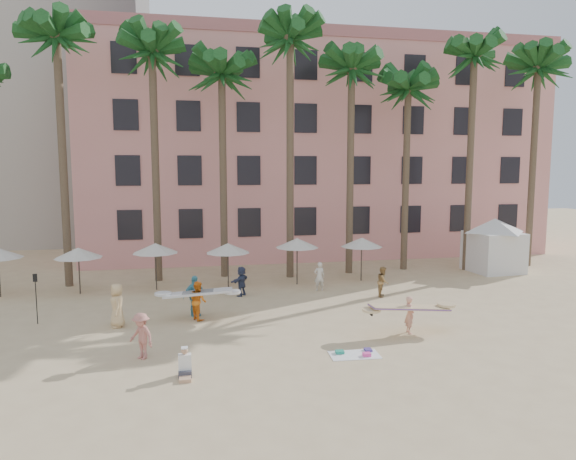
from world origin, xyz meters
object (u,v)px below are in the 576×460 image
(cabana, at_px, (494,240))
(carrier_white, at_px, (198,299))
(carrier_yellow, at_px, (410,311))
(pink_hotel, at_px, (310,153))

(cabana, xyz_separation_m, carrier_white, (-19.25, -7.23, -1.13))
(cabana, bearing_deg, carrier_yellow, -134.80)
(carrier_yellow, bearing_deg, pink_hotel, 86.70)
(cabana, distance_m, carrier_white, 20.59)
(carrier_yellow, distance_m, carrier_white, 9.22)
(pink_hotel, bearing_deg, carrier_white, -116.58)
(pink_hotel, relative_size, cabana, 7.26)
(pink_hotel, distance_m, carrier_white, 23.06)
(cabana, bearing_deg, pink_hotel, 127.24)
(cabana, relative_size, carrier_yellow, 1.41)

